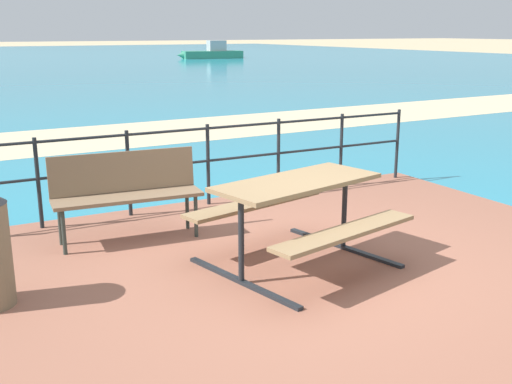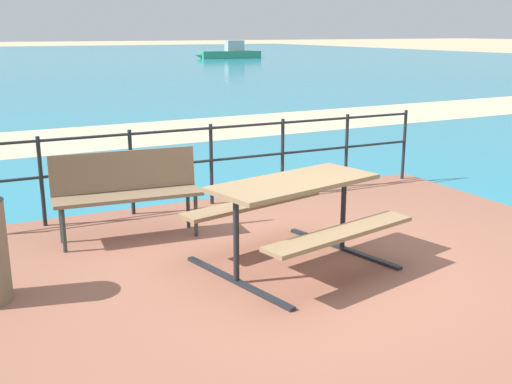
# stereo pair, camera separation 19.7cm
# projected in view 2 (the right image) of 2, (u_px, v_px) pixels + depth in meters

# --- Properties ---
(ground_plane) EXTENTS (240.00, 240.00, 0.00)m
(ground_plane) POSITION_uv_depth(u_px,v_px,m) (313.00, 275.00, 5.52)
(ground_plane) COLOR tan
(patio_paving) EXTENTS (6.40, 5.20, 0.06)m
(patio_paving) POSITION_uv_depth(u_px,v_px,m) (313.00, 271.00, 5.51)
(patio_paving) COLOR #935B47
(patio_paving) RESTS_ON ground
(beach_strip) EXTENTS (54.06, 4.58, 0.01)m
(beach_strip) POSITION_uv_depth(u_px,v_px,m) (104.00, 137.00, 12.61)
(beach_strip) COLOR beige
(beach_strip) RESTS_ON ground
(picnic_table) EXTENTS (1.81, 1.72, 0.79)m
(picnic_table) POSITION_uv_depth(u_px,v_px,m) (294.00, 203.00, 5.44)
(picnic_table) COLOR #8C704C
(picnic_table) RESTS_ON patio_paving
(park_bench) EXTENTS (1.50, 0.53, 0.88)m
(park_bench) POSITION_uv_depth(u_px,v_px,m) (126.00, 186.00, 6.21)
(park_bench) COLOR #7A6047
(park_bench) RESTS_ON patio_paving
(railing_fence) EXTENTS (5.94, 0.04, 0.99)m
(railing_fence) POSITION_uv_depth(u_px,v_px,m) (211.00, 155.00, 7.40)
(railing_fence) COLOR #1E2328
(railing_fence) RESTS_ON patio_paving
(boat_near) EXTENTS (5.14, 2.01, 1.34)m
(boat_near) POSITION_uv_depth(u_px,v_px,m) (230.00, 53.00, 47.21)
(boat_near) COLOR #338466
(boat_near) RESTS_ON sea_water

